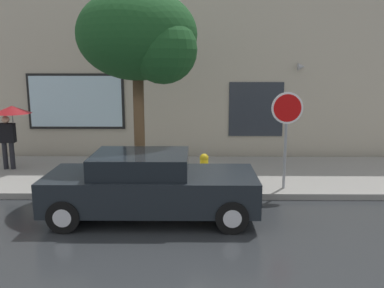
{
  "coord_description": "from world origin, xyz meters",
  "views": [
    {
      "loc": [
        1.07,
        -8.2,
        3.15
      ],
      "look_at": [
        0.98,
        1.8,
        1.2
      ],
      "focal_mm": 37.93,
      "sensor_mm": 36.0,
      "label": 1
    }
  ],
  "objects": [
    {
      "name": "sidewalk",
      "position": [
        0.0,
        3.0,
        0.07
      ],
      "size": [
        20.0,
        4.0,
        0.15
      ],
      "primitive_type": "cube",
      "color": "gray",
      "rests_on": "ground"
    },
    {
      "name": "fire_hydrant",
      "position": [
        1.29,
        2.04,
        0.52
      ],
      "size": [
        0.3,
        0.44,
        0.75
      ],
      "color": "yellow",
      "rests_on": "sidewalk"
    },
    {
      "name": "street_tree",
      "position": [
        -0.2,
        1.66,
        3.76
      ],
      "size": [
        2.88,
        2.45,
        4.79
      ],
      "color": "#4C3823",
      "rests_on": "sidewalk"
    },
    {
      "name": "parked_car",
      "position": [
        0.12,
        -0.12,
        0.69
      ],
      "size": [
        4.31,
        1.81,
        1.38
      ],
      "color": "black",
      "rests_on": "ground"
    },
    {
      "name": "ground_plane",
      "position": [
        0.0,
        0.0,
        0.0
      ],
      "size": [
        60.0,
        60.0,
        0.0
      ],
      "primitive_type": "plane",
      "color": "#282B2D"
    },
    {
      "name": "pedestrian_with_umbrella",
      "position": [
        -4.25,
        3.31,
        1.66
      ],
      "size": [
        1.08,
        1.08,
        1.86
      ],
      "color": "black",
      "rests_on": "sidewalk"
    },
    {
      "name": "building_facade",
      "position": [
        -0.02,
        5.5,
        3.48
      ],
      "size": [
        20.0,
        0.67,
        7.0
      ],
      "color": "#B2A893",
      "rests_on": "ground"
    },
    {
      "name": "stop_sign",
      "position": [
        3.25,
        1.46,
        1.83
      ],
      "size": [
        0.76,
        0.1,
        2.38
      ],
      "color": "gray",
      "rests_on": "sidewalk"
    }
  ]
}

